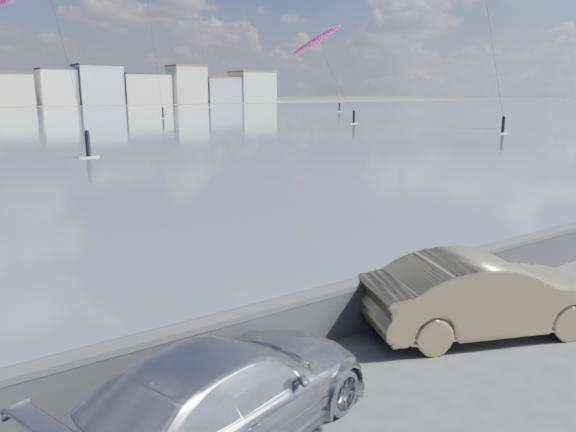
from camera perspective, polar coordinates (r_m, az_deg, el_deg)
name	(u,v)px	position (r m, az deg, el deg)	size (l,w,h in m)	color
ground	(391,420)	(8.86, 10.45, -19.70)	(700.00, 700.00, 0.00)	#333335
seawall	(285,322)	(10.40, -0.32, -10.74)	(400.00, 0.36, 1.08)	#28282B
car_silver	(223,395)	(7.93, -6.57, -17.58)	(2.04, 5.01, 1.45)	#A4A6AB
car_champagne	(485,294)	(11.80, 19.34, -7.52)	(1.67, 4.78, 1.58)	tan
kitesurfer_6	(316,42)	(94.27, 2.91, 17.28)	(6.88, 17.68, 15.19)	#E5338C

